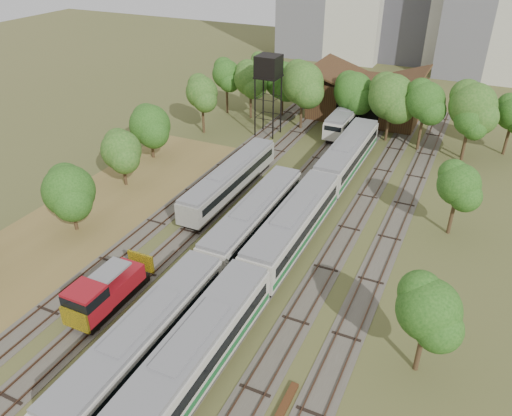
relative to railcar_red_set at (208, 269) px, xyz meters
The scene contains 13 objects.
ground 11.40m from the railcar_red_set, 79.74° to the right, with size 240.00×240.00×0.00m, color #475123.
dry_grass_patch 16.40m from the railcar_red_set, 169.22° to the right, with size 14.00×60.00×0.04m, color brown.
tracks 14.15m from the railcar_red_set, 84.54° to the left, with size 24.60×80.00×0.19m.
railcar_red_set is the anchor object (origin of this frame).
railcar_green_set 9.63m from the railcar_red_set, 65.46° to the left, with size 3.23×52.08×4.01m.
railcar_rear 41.00m from the railcar_red_set, 90.00° to the left, with size 2.81×16.08×3.47m.
shunter_locomotive 8.33m from the railcar_red_set, 136.17° to the right, with size 2.54×8.10×3.32m.
old_grey_coach 16.44m from the railcar_red_set, 111.41° to the left, with size 2.72×18.00×3.35m.
water_tower 35.61m from the railcar_red_set, 106.04° to the left, with size 3.20×3.20×11.07m.
maintenance_shed 46.95m from the railcar_red_set, 88.78° to the left, with size 16.45×11.55×7.58m.
tree_band_left 22.37m from the railcar_red_set, 147.61° to the left, with size 8.45×74.03×8.28m.
tree_band_far 39.05m from the railcar_red_set, 87.34° to the left, with size 40.51×10.68×9.72m.
tree_band_right 23.19m from the railcar_red_set, 42.75° to the left, with size 4.71×40.70×7.49m.
Camera 1 is at (15.50, -16.74, 26.70)m, focal length 35.00 mm.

